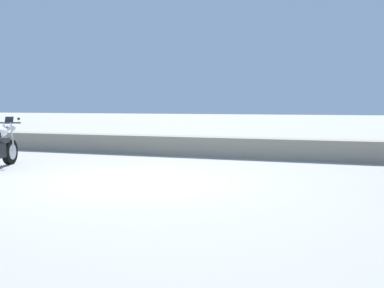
{
  "coord_description": "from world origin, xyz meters",
  "views": [
    {
      "loc": [
        4.01,
        -7.89,
        1.48
      ],
      "look_at": [
        0.82,
        1.2,
        0.65
      ],
      "focal_mm": 43.19,
      "sensor_mm": 36.0,
      "label": 1
    }
  ],
  "objects": [
    {
      "name": "ground_plane",
      "position": [
        0.0,
        0.0,
        0.0
      ],
      "size": [
        120.0,
        120.0,
        0.0
      ],
      "primitive_type": "plane",
      "color": "#A3A099"
    },
    {
      "name": "stone_wall",
      "position": [
        0.0,
        4.8,
        0.28
      ],
      "size": [
        36.0,
        0.8,
        0.55
      ],
      "primitive_type": "cube",
      "color": "gray",
      "rests_on": "ground"
    }
  ]
}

